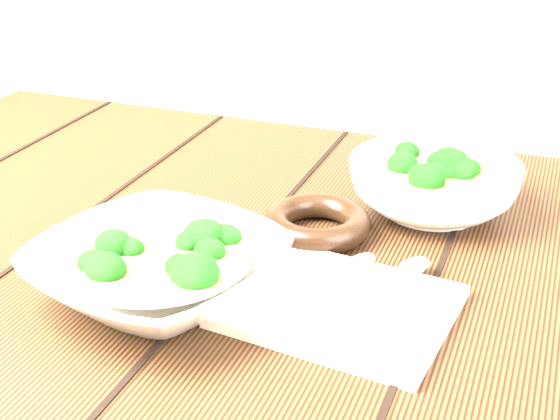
% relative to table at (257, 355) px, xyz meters
% --- Properties ---
extents(table, '(1.20, 0.80, 0.75)m').
position_rel_table_xyz_m(table, '(0.00, 0.00, 0.00)').
color(table, '#35210F').
rests_on(table, ground).
extents(soup_bowl_front, '(0.27, 0.27, 0.06)m').
position_rel_table_xyz_m(soup_bowl_front, '(-0.06, -0.10, 0.15)').
color(soup_bowl_front, silver).
rests_on(soup_bowl_front, table).
extents(soup_bowl_back, '(0.24, 0.24, 0.07)m').
position_rel_table_xyz_m(soup_bowl_back, '(0.15, 0.18, 0.15)').
color(soup_bowl_back, silver).
rests_on(soup_bowl_back, table).
extents(trivet, '(0.15, 0.15, 0.03)m').
position_rel_table_xyz_m(trivet, '(0.04, 0.07, 0.13)').
color(trivet, black).
rests_on(trivet, table).
extents(napkin, '(0.21, 0.18, 0.01)m').
position_rel_table_xyz_m(napkin, '(0.11, -0.06, 0.13)').
color(napkin, beige).
rests_on(napkin, table).
extents(spoon_left, '(0.05, 0.16, 0.01)m').
position_rel_table_xyz_m(spoon_left, '(0.10, -0.03, 0.13)').
color(spoon_left, '#B6B2A1').
rests_on(spoon_left, napkin).
extents(spoon_right, '(0.07, 0.16, 0.01)m').
position_rel_table_xyz_m(spoon_right, '(0.15, -0.01, 0.13)').
color(spoon_right, '#B6B2A1').
rests_on(spoon_right, napkin).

